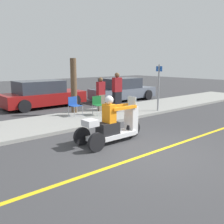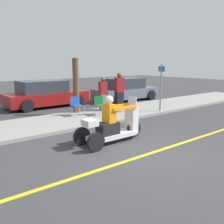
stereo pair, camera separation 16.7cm
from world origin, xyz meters
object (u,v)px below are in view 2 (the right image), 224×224
at_px(folding_chair_set_back, 76,104).
at_px(tree_trunk, 76,86).
at_px(spectator_far_back, 103,95).
at_px(folding_chair_curbside, 100,103).
at_px(motorcycle_trike, 113,126).
at_px(spectator_end_of_line, 119,92).
at_px(parked_car_lot_center, 45,94).
at_px(street_sign, 161,86).
at_px(parked_car_lot_left, 125,90).

relative_size(folding_chair_set_back, tree_trunk, 0.33).
height_order(spectator_far_back, folding_chair_curbside, spectator_far_back).
distance_m(spectator_far_back, folding_chair_set_back, 1.62).
height_order(motorcycle_trike, spectator_end_of_line, spectator_end_of_line).
bearing_deg(parked_car_lot_center, street_sign, -55.45).
height_order(spectator_end_of_line, folding_chair_curbside, spectator_end_of_line).
distance_m(motorcycle_trike, street_sign, 5.08).
bearing_deg(tree_trunk, parked_car_lot_center, 94.93).
bearing_deg(spectator_end_of_line, folding_chair_set_back, 177.13).
bearing_deg(parked_car_lot_center, motorcycle_trike, -98.03).
xyz_separation_m(spectator_far_back, parked_car_lot_left, (3.59, 2.45, -0.21)).
height_order(folding_chair_set_back, parked_car_lot_center, parked_car_lot_center).
xyz_separation_m(folding_chair_set_back, tree_trunk, (0.39, 0.63, 0.74)).
height_order(spectator_far_back, street_sign, street_sign).
bearing_deg(street_sign, folding_chair_curbside, 158.45).
distance_m(spectator_far_back, street_sign, 2.79).
relative_size(parked_car_lot_left, street_sign, 1.97).
distance_m(spectator_end_of_line, parked_car_lot_center, 4.31).
bearing_deg(motorcycle_trike, parked_car_lot_center, 81.97).
height_order(motorcycle_trike, spectator_far_back, spectator_far_back).
xyz_separation_m(motorcycle_trike, folding_chair_curbside, (1.79, 3.15, 0.11)).
distance_m(motorcycle_trike, folding_chair_curbside, 3.62).
height_order(spectator_far_back, tree_trunk, tree_trunk).
bearing_deg(folding_chair_curbside, tree_trunk, 114.58).
distance_m(spectator_end_of_line, street_sign, 2.02).
distance_m(motorcycle_trike, folding_chair_set_back, 3.77).
height_order(motorcycle_trike, tree_trunk, tree_trunk).
distance_m(spectator_far_back, parked_car_lot_center, 3.69).
xyz_separation_m(motorcycle_trike, tree_trunk, (1.27, 4.29, 0.85)).
bearing_deg(street_sign, spectator_end_of_line, 131.40).
distance_m(motorcycle_trike, spectator_far_back, 4.57).
bearing_deg(motorcycle_trike, spectator_far_back, 57.13).
distance_m(parked_car_lot_left, street_sign, 4.53).
bearing_deg(motorcycle_trike, folding_chair_set_back, 76.47).
relative_size(motorcycle_trike, spectator_end_of_line, 1.27).
relative_size(motorcycle_trike, folding_chair_set_back, 2.81).
bearing_deg(parked_car_lot_center, tree_trunk, -85.07).
bearing_deg(parked_car_lot_left, motorcycle_trike, -134.03).
height_order(spectator_far_back, parked_car_lot_left, spectator_far_back).
xyz_separation_m(folding_chair_curbside, tree_trunk, (-0.52, 1.15, 0.74)).
distance_m(tree_trunk, street_sign, 4.00).
height_order(folding_chair_set_back, street_sign, street_sign).
bearing_deg(street_sign, tree_trunk, 145.80).
relative_size(folding_chair_curbside, street_sign, 0.37).
bearing_deg(spectator_far_back, street_sign, -40.22).
relative_size(motorcycle_trike, spectator_far_back, 1.44).
xyz_separation_m(motorcycle_trike, spectator_far_back, (2.47, 3.83, 0.38)).
bearing_deg(folding_chair_curbside, spectator_end_of_line, 15.19).
relative_size(parked_car_lot_center, tree_trunk, 1.78).
xyz_separation_m(spectator_end_of_line, tree_trunk, (-1.99, 0.75, 0.37)).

